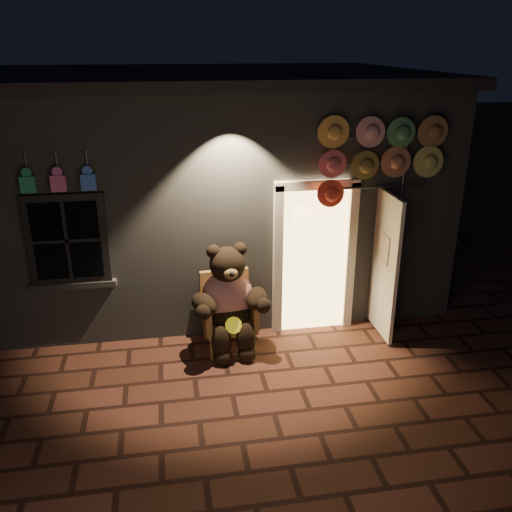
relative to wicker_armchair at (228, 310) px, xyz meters
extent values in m
plane|color=#542B20|center=(-0.09, -1.19, -0.51)|extent=(60.00, 60.00, 0.00)
cube|color=slate|center=(-0.09, 2.81, 1.14)|extent=(7.00, 5.00, 3.30)
cube|color=black|center=(-0.09, 2.81, 2.87)|extent=(7.30, 5.30, 0.16)
cube|color=black|center=(-1.99, 0.27, 1.04)|extent=(1.00, 0.10, 1.20)
cube|color=black|center=(-1.99, 0.24, 1.04)|extent=(0.82, 0.06, 1.02)
cube|color=slate|center=(-1.99, 0.27, 0.41)|extent=(1.10, 0.14, 0.08)
cube|color=#F7C96F|center=(1.26, 0.29, 0.54)|extent=(0.92, 0.10, 2.10)
cube|color=beige|center=(0.74, 0.25, 0.54)|extent=(0.12, 0.12, 2.20)
cube|color=beige|center=(1.78, 0.25, 0.54)|extent=(0.12, 0.12, 2.20)
cube|color=beige|center=(1.26, 0.25, 1.62)|extent=(1.16, 0.12, 0.12)
cube|color=beige|center=(2.16, -0.09, 0.54)|extent=(0.05, 0.80, 2.00)
cube|color=#258959|center=(-2.34, 0.19, 1.79)|extent=(0.18, 0.07, 0.20)
cylinder|color=#59595E|center=(-2.34, 0.25, 2.04)|extent=(0.02, 0.02, 0.25)
cube|color=#C9528D|center=(-1.99, 0.19, 1.79)|extent=(0.18, 0.07, 0.20)
cylinder|color=#59595E|center=(-1.99, 0.25, 2.04)|extent=(0.02, 0.02, 0.25)
cube|color=blue|center=(-1.64, 0.19, 1.79)|extent=(0.18, 0.07, 0.20)
cylinder|color=#59595E|center=(-1.64, 0.25, 2.04)|extent=(0.02, 0.02, 0.25)
cube|color=#B08944|center=(0.01, -0.08, -0.16)|extent=(0.71, 0.67, 0.10)
cube|color=#B08944|center=(-0.02, 0.20, 0.18)|extent=(0.67, 0.13, 0.67)
cube|color=#B08944|center=(-0.31, -0.13, 0.03)|extent=(0.12, 0.58, 0.38)
cube|color=#B08944|center=(0.32, -0.08, 0.03)|extent=(0.12, 0.58, 0.38)
cylinder|color=#B08944|center=(-0.26, -0.37, -0.36)|extent=(0.05, 0.05, 0.30)
cylinder|color=#B08944|center=(0.31, -0.33, -0.36)|extent=(0.05, 0.05, 0.30)
cylinder|color=#B08944|center=(-0.30, 0.16, -0.36)|extent=(0.05, 0.05, 0.30)
cylinder|color=#B08944|center=(0.27, 0.21, -0.36)|extent=(0.05, 0.05, 0.30)
ellipsoid|color=red|center=(0.00, -0.03, 0.23)|extent=(0.73, 0.61, 0.73)
ellipsoid|color=black|center=(0.00, -0.11, 0.01)|extent=(0.61, 0.53, 0.34)
sphere|color=black|center=(0.00, -0.08, 0.70)|extent=(0.50, 0.50, 0.47)
sphere|color=black|center=(-0.17, -0.06, 0.89)|extent=(0.18, 0.18, 0.18)
sphere|color=black|center=(0.17, -0.04, 0.89)|extent=(0.18, 0.18, 0.18)
ellipsoid|color=olive|center=(0.02, -0.29, 0.66)|extent=(0.19, 0.14, 0.15)
ellipsoid|color=black|center=(-0.33, -0.28, 0.26)|extent=(0.44, 0.54, 0.26)
ellipsoid|color=black|center=(0.36, -0.23, 0.26)|extent=(0.38, 0.53, 0.26)
ellipsoid|color=black|center=(-0.13, -0.43, -0.23)|extent=(0.26, 0.26, 0.45)
ellipsoid|color=black|center=(0.19, -0.40, -0.23)|extent=(0.26, 0.26, 0.45)
sphere|color=black|center=(-0.13, -0.49, -0.41)|extent=(0.24, 0.24, 0.24)
sphere|color=black|center=(0.20, -0.46, -0.41)|extent=(0.24, 0.24, 0.24)
cylinder|color=yellow|center=(0.03, -0.41, -0.01)|extent=(0.23, 0.11, 0.22)
cylinder|color=#59595E|center=(2.43, 0.19, 0.97)|extent=(0.04, 0.04, 2.96)
cylinder|color=#59595E|center=(2.10, 0.17, 2.24)|extent=(1.32, 0.03, 0.03)
cylinder|color=#59595E|center=(2.10, 0.17, 1.91)|extent=(1.32, 0.03, 0.03)
cylinder|color=#59595E|center=(2.10, 0.17, 1.58)|extent=(1.32, 0.03, 0.03)
cylinder|color=gold|center=(1.41, 0.11, 2.29)|extent=(0.37, 0.11, 0.38)
cylinder|color=pink|center=(1.85, 0.08, 2.29)|extent=(0.37, 0.11, 0.38)
cylinder|color=#4F8B54|center=(2.29, 0.05, 2.29)|extent=(0.37, 0.11, 0.38)
cylinder|color=#9F6D40|center=(2.72, 0.11, 2.29)|extent=(0.37, 0.11, 0.38)
cylinder|color=#DB5965|center=(1.41, 0.08, 1.91)|extent=(0.37, 0.11, 0.38)
cylinder|color=olive|center=(1.85, 0.05, 1.91)|extent=(0.37, 0.11, 0.38)
cylinder|color=#BF7352|center=(2.29, 0.11, 1.91)|extent=(0.37, 0.11, 0.38)
cylinder|color=#D2C35F|center=(2.72, 0.08, 1.91)|extent=(0.37, 0.11, 0.38)
cylinder|color=#FF4A30|center=(1.41, 0.05, 1.52)|extent=(0.37, 0.11, 0.38)
camera|label=1|loc=(-0.71, -6.50, 3.38)|focal=38.00mm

